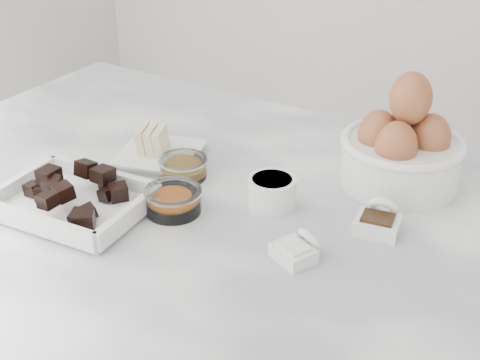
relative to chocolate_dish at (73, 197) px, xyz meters
The scene contains 9 objects.
marble_slab 0.21m from the chocolate_dish, 33.69° to the left, with size 1.20×0.80×0.04m, color white.
chocolate_dish is the anchor object (origin of this frame).
butter_plate 0.20m from the chocolate_dish, 89.51° to the left, with size 0.16×0.16×0.05m.
sugar_ramekin 0.29m from the chocolate_dish, 35.69° to the left, with size 0.07×0.07×0.04m.
egg_bowl 0.50m from the chocolate_dish, 41.84° to the left, with size 0.19×0.19×0.18m.
honey_bowl 0.18m from the chocolate_dish, 66.46° to the left, with size 0.08×0.08×0.03m.
zest_bowl 0.15m from the chocolate_dish, 31.78° to the left, with size 0.09×0.09×0.04m.
vanilla_spoon 0.44m from the chocolate_dish, 25.50° to the left, with size 0.07×0.08×0.05m.
salt_spoon 0.34m from the chocolate_dish, 11.82° to the left, with size 0.07×0.08×0.04m.
Camera 1 is at (0.47, -0.69, 1.45)m, focal length 50.00 mm.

